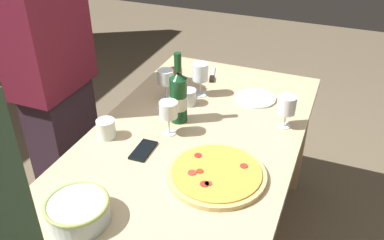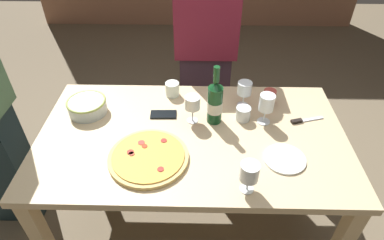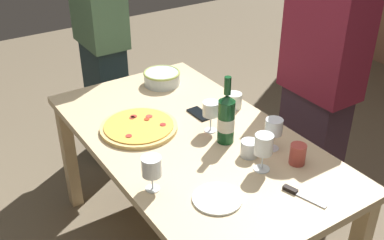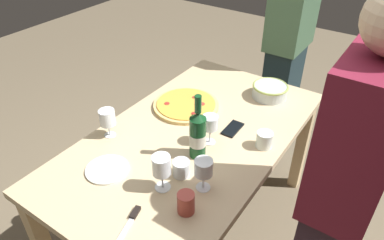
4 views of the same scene
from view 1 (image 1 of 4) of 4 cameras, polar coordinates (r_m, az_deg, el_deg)
name	(u,v)px [view 1 (image 1 of 4)]	position (r m, az deg, el deg)	size (l,w,h in m)	color
dining_table	(192,155)	(1.85, 0.00, -4.93)	(1.60, 0.90, 0.75)	#CFB589
pizza	(216,174)	(1.59, 3.40, -7.47)	(0.38, 0.38, 0.03)	#E0BB6E
serving_bowl	(78,210)	(1.45, -15.51, -11.94)	(0.22, 0.22, 0.08)	silver
wine_bottle	(178,96)	(1.86, -1.89, 3.29)	(0.08, 0.08, 0.34)	#12441F
wine_glass_near_pizza	(169,111)	(1.77, -3.26, 1.26)	(0.08, 0.08, 0.16)	white
wine_glass_by_bottle	(200,73)	(2.08, 1.16, 6.56)	(0.08, 0.08, 0.17)	white
wine_glass_far_left	(166,79)	(2.06, -3.67, 5.75)	(0.08, 0.08, 0.16)	white
wine_glass_far_right	(287,106)	(1.87, 12.97, 1.86)	(0.08, 0.08, 0.15)	white
cup_amber	(188,97)	(2.04, -0.51, 3.20)	(0.08, 0.08, 0.08)	white
cup_ceramic	(106,129)	(1.82, -11.80, -1.18)	(0.08, 0.08, 0.08)	white
cup_spare	(176,77)	(2.21, -2.30, 5.94)	(0.07, 0.07, 0.10)	#AE4238
side_plate	(256,98)	(2.12, 8.83, 2.98)	(0.20, 0.20, 0.01)	white
cell_phone	(143,150)	(1.73, -6.76, -4.18)	(0.07, 0.14, 0.01)	black
pizza_knife	(212,76)	(2.32, 2.80, 6.07)	(0.19, 0.07, 0.02)	silver
person_host	(54,83)	(2.17, -18.55, 4.87)	(0.41, 0.24, 1.65)	#34222F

